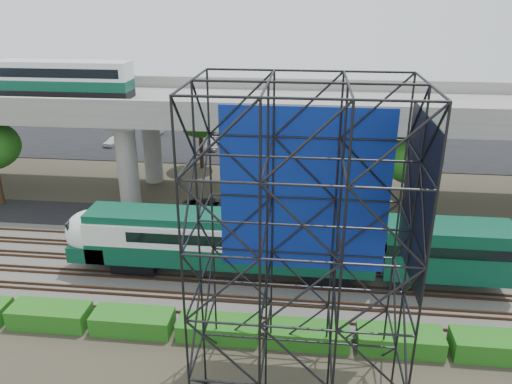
# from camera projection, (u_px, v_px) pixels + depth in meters

# --- Properties ---
(ground) EXTENTS (140.00, 140.00, 0.00)m
(ground) POSITION_uv_depth(u_px,v_px,m) (216.00, 292.00, 32.40)
(ground) COLOR #474233
(ground) RESTS_ON ground
(ballast_bed) EXTENTS (90.00, 12.00, 0.20)m
(ballast_bed) POSITION_uv_depth(u_px,v_px,m) (221.00, 275.00, 34.20)
(ballast_bed) COLOR slate
(ballast_bed) RESTS_ON ground
(service_road) EXTENTS (90.00, 5.00, 0.08)m
(service_road) POSITION_uv_depth(u_px,v_px,m) (238.00, 222.00, 42.05)
(service_road) COLOR black
(service_road) RESTS_ON ground
(parking_lot) EXTENTS (90.00, 18.00, 0.08)m
(parking_lot) POSITION_uv_depth(u_px,v_px,m) (265.00, 143.00, 63.69)
(parking_lot) COLOR black
(parking_lot) RESTS_ON ground
(harbor_water) EXTENTS (140.00, 40.00, 0.03)m
(harbor_water) POSITION_uv_depth(u_px,v_px,m) (277.00, 106.00, 83.95)
(harbor_water) COLOR #405169
(harbor_water) RESTS_ON ground
(rail_tracks) EXTENTS (90.00, 9.52, 0.16)m
(rail_tracks) POSITION_uv_depth(u_px,v_px,m) (221.00, 273.00, 34.14)
(rail_tracks) COLOR #472D1E
(rail_tracks) RESTS_ON ballast_bed
(commuter_train) EXTENTS (29.30, 3.06, 4.30)m
(commuter_train) POSITION_uv_depth(u_px,v_px,m) (261.00, 241.00, 32.88)
(commuter_train) COLOR black
(commuter_train) RESTS_ON rail_tracks
(overpass) EXTENTS (80.00, 12.00, 12.40)m
(overpass) POSITION_uv_depth(u_px,v_px,m) (233.00, 112.00, 44.16)
(overpass) COLOR #9E9B93
(overpass) RESTS_ON ground
(scaffold_tower) EXTENTS (9.36, 6.36, 15.00)m
(scaffold_tower) POSITION_uv_depth(u_px,v_px,m) (301.00, 257.00, 21.67)
(scaffold_tower) COLOR black
(scaffold_tower) RESTS_ON ground
(hedge_strip) EXTENTS (34.60, 1.80, 1.20)m
(hedge_strip) POSITION_uv_depth(u_px,v_px,m) (219.00, 328.00, 28.13)
(hedge_strip) COLOR #155C15
(hedge_strip) RESTS_ON ground
(trees) EXTENTS (40.94, 16.94, 7.69)m
(trees) POSITION_uv_depth(u_px,v_px,m) (196.00, 139.00, 45.66)
(trees) COLOR #382314
(trees) RESTS_ON ground
(suv) EXTENTS (5.75, 3.02, 1.54)m
(suv) POSITION_uv_depth(u_px,v_px,m) (213.00, 209.00, 42.56)
(suv) COLOR black
(suv) RESTS_ON service_road
(parked_cars) EXTENTS (39.91, 9.28, 1.25)m
(parked_cars) POSITION_uv_depth(u_px,v_px,m) (275.00, 139.00, 63.20)
(parked_cars) COLOR silver
(parked_cars) RESTS_ON parking_lot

